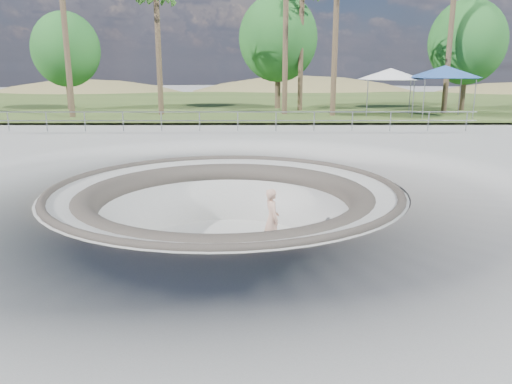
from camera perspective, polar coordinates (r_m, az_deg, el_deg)
ground at (r=14.62m, az=-3.56°, el=0.44°), size 180.00×180.00×0.00m
skate_bowl at (r=15.16m, az=-3.45°, el=-6.30°), size 14.00×14.00×4.10m
grass_strip at (r=48.30m, az=-1.25°, el=10.29°), size 180.00×36.00×0.12m
distant_hills at (r=72.18m, az=2.11°, el=5.78°), size 103.20×45.00×28.60m
safety_railing at (r=26.34m, az=-2.10°, el=8.10°), size 25.00×0.06×1.03m
skateboard at (r=15.07m, az=1.81°, el=-6.43°), size 0.80×0.34×0.08m
skater at (r=14.77m, az=1.84°, el=-3.08°), size 0.61×0.76×1.81m
canopy_white at (r=35.23m, az=15.14°, el=12.89°), size 5.96×5.96×3.09m
canopy_blue at (r=35.04m, az=20.77°, el=12.73°), size 6.43×6.43×3.27m
bushy_tree_left at (r=41.29m, az=-20.91°, el=14.96°), size 5.06×4.60×7.30m
bushy_tree_mid at (r=39.83m, az=2.55°, el=17.12°), size 6.00×5.46×8.66m
bushy_tree_right at (r=41.00m, az=23.01°, el=15.47°), size 5.60×5.09×8.08m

